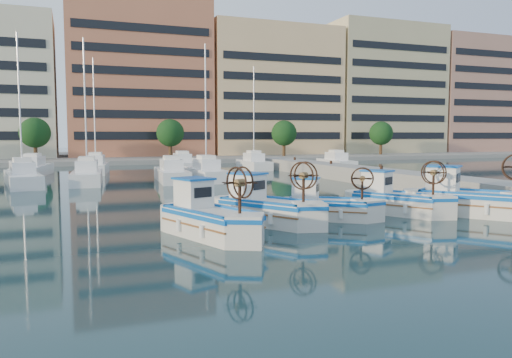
# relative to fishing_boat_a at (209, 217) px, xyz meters

# --- Properties ---
(ground) EXTENTS (300.00, 300.00, 0.00)m
(ground) POSITION_rel_fishing_boat_a_xyz_m (4.79, 0.76, -0.76)
(ground) COLOR #193943
(ground) RESTS_ON ground
(quay) EXTENTS (3.00, 60.00, 1.20)m
(quay) POSITION_rel_fishing_boat_a_xyz_m (17.79, 8.76, -0.16)
(quay) COLOR gray
(quay) RESTS_ON ground
(waterfront) EXTENTS (180.00, 40.00, 25.60)m
(waterfront) POSITION_rel_fishing_boat_a_xyz_m (14.03, 65.80, 10.33)
(waterfront) COLOR gray
(waterfront) RESTS_ON ground
(yacht_marina) EXTENTS (40.58, 22.61, 11.50)m
(yacht_marina) POSITION_rel_fishing_boat_a_xyz_m (1.20, 28.51, -0.23)
(yacht_marina) COLOR white
(yacht_marina) RESTS_ON ground
(fishing_boat_a) EXTENTS (3.12, 4.59, 2.77)m
(fishing_boat_a) POSITION_rel_fishing_boat_a_xyz_m (0.00, 0.00, 0.00)
(fishing_boat_a) COLOR silver
(fishing_boat_a) RESTS_ON ground
(fishing_boat_b) EXTENTS (3.75, 4.57, 2.78)m
(fishing_boat_b) POSITION_rel_fishing_boat_a_xyz_m (3.04, 1.78, 0.00)
(fishing_boat_b) COLOR silver
(fishing_boat_b) RESTS_ON ground
(fishing_boat_c) EXTENTS (3.91, 3.45, 2.42)m
(fishing_boat_c) POSITION_rel_fishing_boat_a_xyz_m (5.99, 1.96, -0.10)
(fishing_boat_c) COLOR silver
(fishing_boat_c) RESTS_ON ground
(fishing_boat_d) EXTENTS (3.55, 4.41, 2.67)m
(fishing_boat_d) POSITION_rel_fishing_boat_a_xyz_m (9.99, 2.18, -0.03)
(fishing_boat_d) COLOR silver
(fishing_boat_d) RESTS_ON ground
(fishing_boat_e) EXTENTS (4.37, 4.83, 3.01)m
(fishing_boat_e) POSITION_rel_fishing_boat_a_xyz_m (12.93, 0.62, 0.07)
(fishing_boat_e) COLOR silver
(fishing_boat_e) RESTS_ON ground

